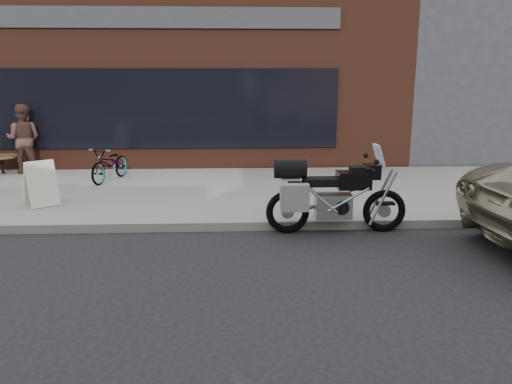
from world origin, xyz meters
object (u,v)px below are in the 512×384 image
bicycle_front (110,164)px  cafe_table (1,157)px  motorcycle (328,195)px  cafe_patron_left (23,139)px  sandwich_sign (41,183)px

bicycle_front → cafe_table: size_ratio=1.90×
motorcycle → cafe_table: bearing=147.3°
cafe_table → cafe_patron_left: size_ratio=0.46×
bicycle_front → cafe_table: 3.06m
sandwich_sign → cafe_patron_left: (-1.58, 3.27, 0.43)m
motorcycle → sandwich_sign: bearing=164.1°
sandwich_sign → cafe_patron_left: bearing=77.9°
bicycle_front → sandwich_sign: (-0.75, -2.20, 0.03)m
sandwich_sign → cafe_table: (-2.14, 3.20, -0.01)m
cafe_patron_left → sandwich_sign: bearing=113.2°
sandwich_sign → cafe_table: size_ratio=1.06×
cafe_table → cafe_patron_left: bearing=7.1°
cafe_patron_left → cafe_table: bearing=4.4°
motorcycle → cafe_patron_left: cafe_patron_left is taller
motorcycle → cafe_patron_left: size_ratio=1.35×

